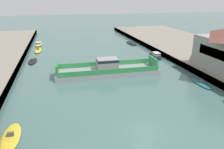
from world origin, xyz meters
TOP-DOWN VIEW (x-y plane):
  - ground_plane at (0.00, 0.00)m, footprint 400.00×400.00m
  - chain_ferry at (0.36, 23.11)m, footprint 22.97×6.54m
  - moored_boat_near_left at (-16.30, 49.90)m, footprint 2.33×7.11m
  - moored_boat_near_right at (17.25, 12.67)m, footprint 1.73×5.94m
  - moored_boat_mid_left at (16.63, 53.86)m, footprint 2.96×8.05m
  - moored_boat_mid_right at (-16.55, 2.90)m, footprint 2.26×6.53m
  - moored_boat_far_left at (17.53, 34.66)m, footprint 2.79×7.85m
  - moored_boat_far_right at (-16.71, 59.58)m, footprint 3.08×6.88m
  - moored_boat_upstream_a at (-16.94, 37.79)m, footprint 2.48×6.73m

SIDE VIEW (x-z plane):
  - ground_plane at x=0.00m, z-range 0.00..0.00m
  - moored_boat_near_right at x=17.25m, z-range -0.24..0.63m
  - moored_boat_mid_right at x=-16.55m, z-range -0.24..0.66m
  - moored_boat_upstream_a at x=-16.94m, z-range -0.24..0.66m
  - moored_boat_mid_left at x=16.63m, z-range -0.24..0.74m
  - moored_boat_near_left at x=-16.30m, z-range -0.24..0.81m
  - moored_boat_far_right at x=-16.71m, z-range -0.16..1.04m
  - moored_boat_far_left at x=17.53m, z-range -0.18..1.17m
  - chain_ferry at x=0.36m, z-range -0.74..2.96m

